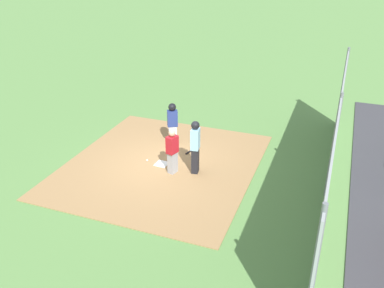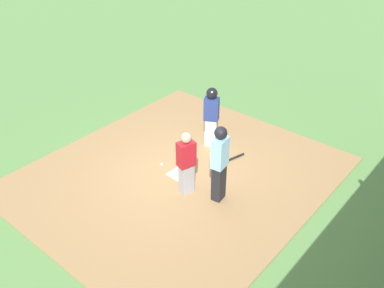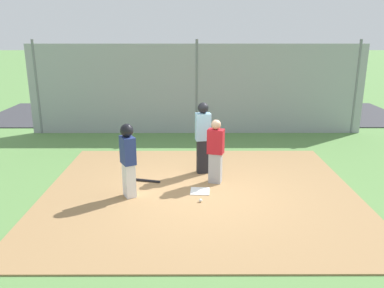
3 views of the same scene
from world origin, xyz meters
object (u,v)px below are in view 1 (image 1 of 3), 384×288
(catcher, at_px, (172,151))
(runner, at_px, (172,121))
(home_plate, at_px, (162,164))
(umpire, at_px, (195,146))
(baseball_bat, at_px, (192,150))
(baseball, at_px, (147,160))

(catcher, distance_m, runner, 2.15)
(home_plate, bearing_deg, umpire, -94.42)
(baseball_bat, bearing_deg, baseball, -26.68)
(runner, xyz_separation_m, baseball, (-1.59, 0.33, -0.92))
(runner, bearing_deg, baseball, -39.42)
(catcher, height_order, runner, runner)
(baseball_bat, bearing_deg, umpire, 39.19)
(baseball, bearing_deg, baseball_bat, -41.75)
(home_plate, bearing_deg, catcher, -123.34)
(catcher, bearing_deg, baseball_bat, -74.76)
(umpire, bearing_deg, baseball, -11.27)
(baseball, bearing_deg, umpire, -93.04)
(baseball, bearing_deg, runner, -11.53)
(home_plate, distance_m, umpire, 1.62)
(runner, distance_m, baseball, 1.87)
(catcher, height_order, baseball_bat, catcher)
(catcher, distance_m, baseball, 1.45)
(home_plate, distance_m, catcher, 1.07)
(umpire, bearing_deg, runner, -56.05)
(home_plate, height_order, baseball, baseball)
(home_plate, height_order, umpire, umpire)
(runner, bearing_deg, home_plate, -19.14)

